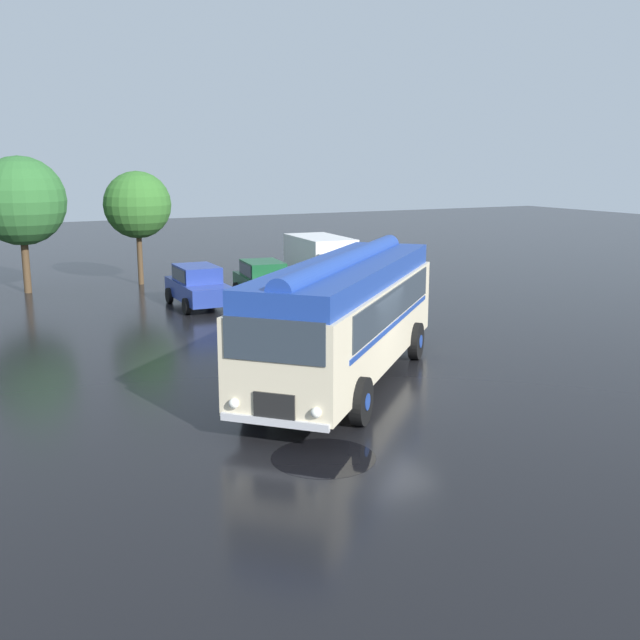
{
  "coord_description": "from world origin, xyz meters",
  "views": [
    {
      "loc": [
        -9.9,
        -15.81,
        5.78
      ],
      "look_at": [
        -0.48,
        2.48,
        1.4
      ],
      "focal_mm": 42.0,
      "sensor_mm": 36.0,
      "label": 1
    }
  ],
  "objects_px": {
    "vintage_bus": "(346,312)",
    "car_near_left": "(198,286)",
    "car_mid_left": "(264,281)",
    "box_van": "(326,264)"
  },
  "relations": [
    {
      "from": "vintage_bus",
      "to": "car_near_left",
      "type": "relative_size",
      "value": 2.11
    },
    {
      "from": "vintage_bus",
      "to": "car_near_left",
      "type": "xyz_separation_m",
      "value": [
        -0.16,
        11.94,
        -1.05
      ]
    },
    {
      "from": "box_van",
      "to": "vintage_bus",
      "type": "bearing_deg",
      "value": -115.43
    },
    {
      "from": "vintage_bus",
      "to": "car_near_left",
      "type": "distance_m",
      "value": 11.98
    },
    {
      "from": "car_mid_left",
      "to": "box_van",
      "type": "distance_m",
      "value": 3.02
    },
    {
      "from": "car_near_left",
      "to": "car_mid_left",
      "type": "bearing_deg",
      "value": 0.3
    },
    {
      "from": "vintage_bus",
      "to": "car_near_left",
      "type": "height_order",
      "value": "vintage_bus"
    },
    {
      "from": "car_mid_left",
      "to": "box_van",
      "type": "relative_size",
      "value": 0.74
    },
    {
      "from": "car_near_left",
      "to": "car_mid_left",
      "type": "xyz_separation_m",
      "value": [
        2.88,
        0.01,
        0.0
      ]
    },
    {
      "from": "vintage_bus",
      "to": "box_van",
      "type": "distance_m",
      "value": 13.27
    }
  ]
}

